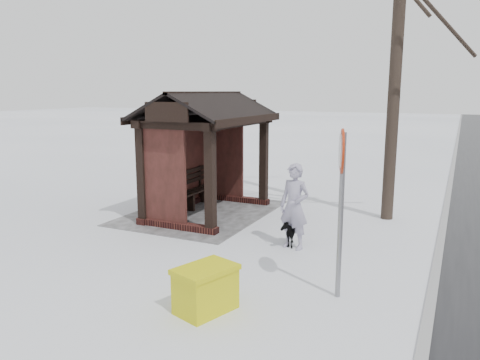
% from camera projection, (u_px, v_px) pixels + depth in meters
% --- Properties ---
extents(ground, '(120.00, 120.00, 0.00)m').
position_uv_depth(ground, '(209.00, 214.00, 12.00)').
color(ground, white).
rests_on(ground, ground).
extents(kerb, '(120.00, 0.15, 0.06)m').
position_uv_depth(kerb, '(441.00, 243.00, 9.68)').
color(kerb, gray).
rests_on(kerb, ground).
extents(trampled_patch, '(4.20, 3.20, 0.02)m').
position_uv_depth(trampled_patch, '(202.00, 213.00, 12.08)').
color(trampled_patch, '#98989E').
rests_on(trampled_patch, ground).
extents(bus_shelter, '(3.60, 2.40, 3.09)m').
position_uv_depth(bus_shelter, '(202.00, 129.00, 11.66)').
color(bus_shelter, black).
rests_on(bus_shelter, ground).
extents(pedestrian, '(0.52, 0.69, 1.72)m').
position_uv_depth(pedestrian, '(294.00, 206.00, 9.22)').
color(pedestrian, '#9D97B1').
rests_on(pedestrian, ground).
extents(dog, '(0.75, 0.54, 0.57)m').
position_uv_depth(dog, '(288.00, 231.00, 9.51)').
color(dog, black).
rests_on(dog, ground).
extents(grit_bin, '(1.01, 0.84, 0.66)m').
position_uv_depth(grit_bin, '(206.00, 289.00, 6.63)').
color(grit_bin, '#C6C40B').
rests_on(grit_bin, ground).
extents(road_sign, '(0.64, 0.22, 2.57)m').
position_uv_depth(road_sign, '(341.00, 179.00, 6.83)').
color(road_sign, slate).
rests_on(road_sign, ground).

